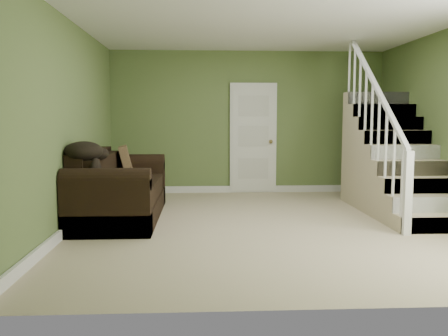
{
  "coord_description": "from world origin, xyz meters",
  "views": [
    {
      "loc": [
        -0.89,
        -6.0,
        1.38
      ],
      "look_at": [
        -0.57,
        0.14,
        0.73
      ],
      "focal_mm": 38.0,
      "sensor_mm": 36.0,
      "label": 1
    }
  ],
  "objects": [
    {
      "name": "wall_front",
      "position": [
        0.0,
        -2.75,
        1.3
      ],
      "size": [
        5.0,
        0.04,
        2.6
      ],
      "primitive_type": "cube",
      "color": "#5E753F",
      "rests_on": "floor"
    },
    {
      "name": "cat",
      "position": [
        -1.91,
        0.45,
        0.59
      ],
      "size": [
        0.31,
        0.45,
        0.22
      ],
      "rotation": [
        0.0,
        0.0,
        0.43
      ],
      "color": "black",
      "rests_on": "sofa"
    },
    {
      "name": "wall_left",
      "position": [
        -2.5,
        0.0,
        1.3
      ],
      "size": [
        0.04,
        5.5,
        2.6
      ],
      "primitive_type": "cube",
      "color": "#5E753F",
      "rests_on": "floor"
    },
    {
      "name": "banana",
      "position": [
        -1.89,
        0.08,
        0.54
      ],
      "size": [
        0.11,
        0.21,
        0.06
      ],
      "primitive_type": "ellipsoid",
      "rotation": [
        0.0,
        0.0,
        0.3
      ],
      "color": "gold",
      "rests_on": "sofa"
    },
    {
      "name": "baseboard_left",
      "position": [
        -2.47,
        0.0,
        0.06
      ],
      "size": [
        0.04,
        5.5,
        0.12
      ],
      "primitive_type": "cube",
      "color": "white",
      "rests_on": "floor"
    },
    {
      "name": "throw_blanket",
      "position": [
        -2.31,
        -0.16,
        0.97
      ],
      "size": [
        0.52,
        0.65,
        0.25
      ],
      "primitive_type": "ellipsoid",
      "rotation": [
        0.0,
        0.0,
        -0.11
      ],
      "color": "black",
      "rests_on": "sofa"
    },
    {
      "name": "staircase",
      "position": [
        1.99,
        0.97,
        0.64
      ],
      "size": [
        1.0,
        2.51,
        2.82
      ],
      "color": "tan",
      "rests_on": "floor"
    },
    {
      "name": "door",
      "position": [
        0.1,
        2.71,
        1.01
      ],
      "size": [
        0.86,
        0.12,
        2.02
      ],
      "color": "white",
      "rests_on": "floor"
    },
    {
      "name": "baseboard_back",
      "position": [
        0.0,
        2.72,
        0.06
      ],
      "size": [
        5.0,
        0.04,
        0.12
      ],
      "primitive_type": "cube",
      "color": "white",
      "rests_on": "floor"
    },
    {
      "name": "throw_pillow",
      "position": [
        -2.01,
        1.3,
        0.71
      ],
      "size": [
        0.3,
        0.52,
        0.5
      ],
      "primitive_type": "cube",
      "rotation": [
        0.0,
        -0.24,
        0.14
      ],
      "color": "#45311B",
      "rests_on": "sofa"
    },
    {
      "name": "sofa",
      "position": [
        -2.02,
        0.53,
        0.36
      ],
      "size": [
        1.03,
        2.38,
        0.94
      ],
      "color": "black",
      "rests_on": "floor"
    },
    {
      "name": "ceiling",
      "position": [
        0.0,
        0.0,
        2.6
      ],
      "size": [
        5.0,
        5.5,
        0.01
      ],
      "primitive_type": "cube",
      "color": "white",
      "rests_on": "wall_back"
    },
    {
      "name": "floor",
      "position": [
        0.0,
        0.0,
        0.0
      ],
      "size": [
        5.0,
        5.5,
        0.01
      ],
      "primitive_type": "cube",
      "color": "tan",
      "rests_on": "ground"
    },
    {
      "name": "side_table",
      "position": [
        -2.22,
        1.52,
        0.28
      ],
      "size": [
        0.49,
        0.49,
        0.77
      ],
      "rotation": [
        0.0,
        0.0,
        -0.09
      ],
      "color": "black",
      "rests_on": "floor"
    },
    {
      "name": "wall_back",
      "position": [
        0.0,
        2.75,
        1.3
      ],
      "size": [
        5.0,
        0.04,
        2.6
      ],
      "primitive_type": "cube",
      "color": "#5E753F",
      "rests_on": "floor"
    }
  ]
}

